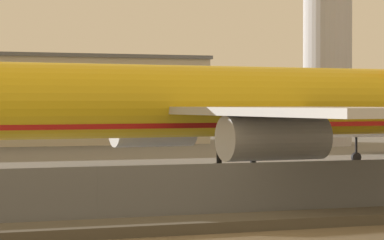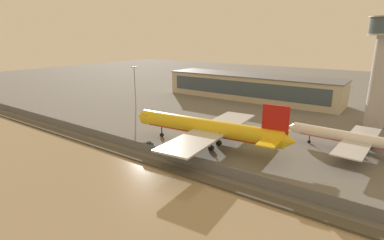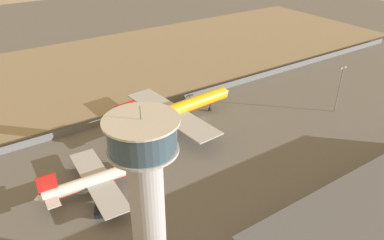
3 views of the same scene
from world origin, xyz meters
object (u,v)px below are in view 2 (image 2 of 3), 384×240
(baggage_tug, at_px, (148,145))
(control_tower, at_px, (384,61))
(apron_light_mast_apron_west, at_px, (135,84))
(passenger_jet_white_red, at_px, (354,139))
(ops_van, at_px, (373,143))
(cargo_jet_yellow, at_px, (208,128))

(baggage_tug, height_order, control_tower, control_tower)
(control_tower, distance_m, apron_light_mast_apron_west, 98.42)
(passenger_jet_white_red, height_order, baggage_tug, passenger_jet_white_red)
(passenger_jet_white_red, distance_m, ops_van, 9.54)
(ops_van, xyz_separation_m, control_tower, (-2.23, 23.99, 22.00))
(cargo_jet_yellow, relative_size, passenger_jet_white_red, 1.41)
(cargo_jet_yellow, xyz_separation_m, control_tower, (37.49, 51.87, 17.63))
(control_tower, bearing_deg, baggage_tug, -128.96)
(cargo_jet_yellow, bearing_deg, ops_van, 35.06)
(ops_van, height_order, control_tower, control_tower)
(apron_light_mast_apron_west, bearing_deg, cargo_jet_yellow, -24.43)
(cargo_jet_yellow, bearing_deg, baggage_tug, -140.30)
(ops_van, distance_m, apron_light_mast_apron_west, 96.69)
(cargo_jet_yellow, bearing_deg, passenger_jet_white_red, 29.04)
(control_tower, bearing_deg, apron_light_mast_apron_west, -164.42)
(baggage_tug, distance_m, control_tower, 84.20)
(passenger_jet_white_red, height_order, apron_light_mast_apron_west, apron_light_mast_apron_west)
(control_tower, height_order, apron_light_mast_apron_west, control_tower)
(ops_van, bearing_deg, cargo_jet_yellow, -144.94)
(baggage_tug, xyz_separation_m, control_tower, (51.02, 63.10, 22.47))
(baggage_tug, distance_m, apron_light_mast_apron_west, 57.45)
(passenger_jet_white_red, xyz_separation_m, ops_van, (4.18, 8.15, -2.66))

